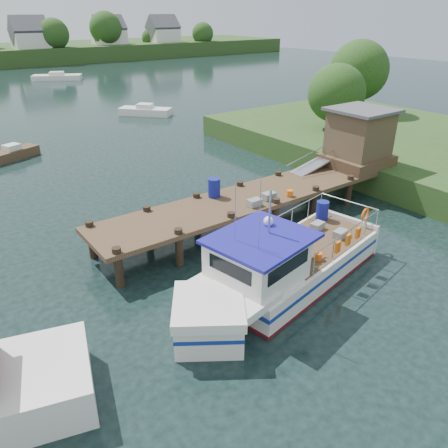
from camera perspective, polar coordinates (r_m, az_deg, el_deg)
ground_plane at (r=19.71m, az=-0.23°, el=-1.10°), size 160.00×160.00×0.00m
near_shore at (r=31.11m, az=27.18°, el=10.33°), size 16.00×30.00×7.76m
dock at (r=23.02m, az=13.13°, el=8.31°), size 16.60×3.00×4.78m
lobster_boat at (r=15.44m, az=7.11°, el=-5.90°), size 10.07×4.49×4.81m
moored_rowboat at (r=32.98m, az=-25.85°, el=8.29°), size 3.59×2.41×0.99m
moored_far at (r=70.84m, az=-20.97°, el=17.50°), size 7.05×5.13×1.15m
moored_b at (r=43.77m, az=-10.24°, el=14.33°), size 4.50×4.76×1.08m
moored_c at (r=40.00m, az=4.90°, el=13.48°), size 6.23×4.90×0.95m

